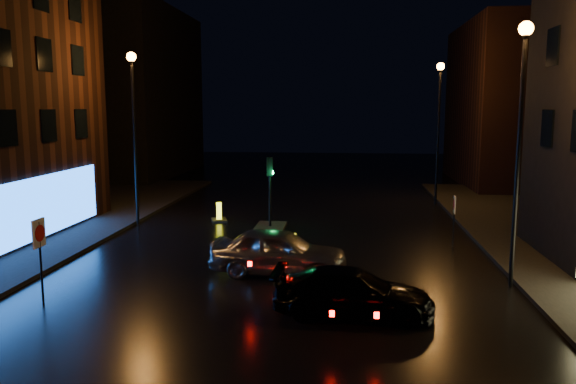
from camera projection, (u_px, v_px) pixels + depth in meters
The scene contains 13 objects.
ground at pixel (239, 356), 13.17m from camera, with size 120.00×120.00×0.00m, color black.
building_far_left at pixel (133, 93), 48.21m from camera, with size 8.00×16.00×14.00m, color black.
building_far_right at pixel (516, 105), 42.17m from camera, with size 8.00×14.00×12.00m, color black.
street_lamp_lfar at pixel (134, 112), 26.92m from camera, with size 0.44×0.44×8.37m.
street_lamp_rnear at pixel (521, 114), 17.42m from camera, with size 0.44×0.44×8.37m.
street_lamp_rfar at pixel (439, 111), 33.15m from camera, with size 0.44×0.44×8.37m.
traffic_signal at pixel (270, 218), 26.98m from camera, with size 1.40×2.40×3.45m.
silver_hatchback at pixel (279, 251), 19.54m from camera, with size 1.91×4.74×1.61m, color #9A9CA2.
dark_sedan at pixel (353, 293), 15.66m from camera, with size 1.83×4.51×1.31m, color black.
bollard_near at pixel (292, 255), 21.24m from camera, with size 0.83×1.23×1.06m.
bollard_far at pixel (219, 217), 28.82m from camera, with size 1.04×1.27×0.96m.
road_sign_left at pixel (39, 240), 16.44m from camera, with size 0.08×0.62×2.55m.
road_sign_right at pixel (454, 209), 23.16m from camera, with size 0.11×0.53×2.16m.
Camera 1 is at (2.46, -12.25, 5.77)m, focal length 35.00 mm.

